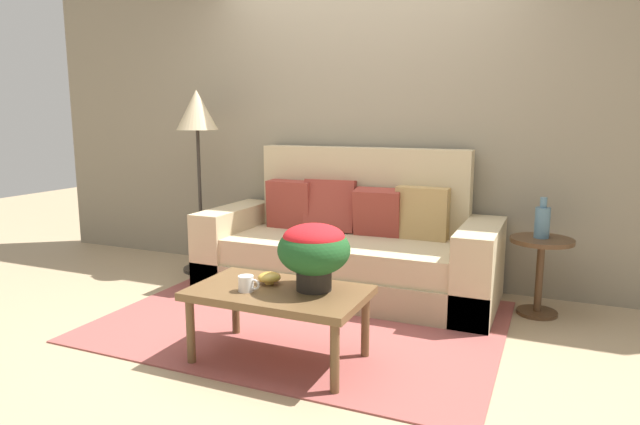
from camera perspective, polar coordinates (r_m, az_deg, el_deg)
name	(u,v)px	position (r m, az deg, el deg)	size (l,w,h in m)	color
ground_plane	(306,319)	(3.79, -1.47, -10.93)	(14.00, 14.00, 0.00)	tan
wall_back	(365,121)	(4.62, 4.65, 9.39)	(6.40, 0.12, 2.61)	gray
area_rug	(303,321)	(3.75, -1.76, -11.08)	(2.54, 1.87, 0.01)	#994C47
couch	(349,250)	(4.28, 2.99, -3.84)	(2.24, 0.90, 1.10)	tan
coffee_table	(279,297)	(3.07, -4.29, -8.74)	(0.96, 0.57, 0.41)	brown
side_table	(540,262)	(4.05, 21.78, -4.77)	(0.41, 0.41, 0.54)	#4C331E
floor_lamp	(197,124)	(4.84, -12.55, 8.88)	(0.35, 0.35, 1.57)	#2D2823
potted_plant	(314,249)	(2.98, -0.63, -3.77)	(0.39, 0.39, 0.37)	black
coffee_mug	(247,284)	(3.03, -7.58, -7.28)	(0.13, 0.08, 0.09)	white
snack_bowl	(269,278)	(3.14, -5.25, -6.70)	(0.13, 0.13, 0.07)	gold
table_vase	(542,221)	(4.00, 21.96, -0.86)	(0.10, 0.10, 0.28)	slate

